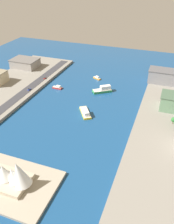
# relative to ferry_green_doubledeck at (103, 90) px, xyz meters

# --- Properties ---
(ground_plane) EXTENTS (440.00, 440.00, 0.00)m
(ground_plane) POSITION_rel_ferry_green_doubledeck_xyz_m (12.45, 42.45, -2.78)
(ground_plane) COLOR navy
(quay_west) EXTENTS (70.00, 240.00, 3.09)m
(quay_west) POSITION_rel_ferry_green_doubledeck_xyz_m (-82.15, 42.45, -1.23)
(quay_west) COLOR gray
(quay_west) RESTS_ON ground_plane
(quay_east) EXTENTS (70.00, 240.00, 3.09)m
(quay_east) POSITION_rel_ferry_green_doubledeck_xyz_m (107.06, 42.45, -1.23)
(quay_east) COLOR gray
(quay_east) RESTS_ON ground_plane
(peninsula_point) EXTENTS (70.25, 43.80, 2.00)m
(peninsula_point) POSITION_rel_ferry_green_doubledeck_xyz_m (21.97, 154.25, -1.78)
(peninsula_point) COLOR #A89E89
(peninsula_point) RESTS_ON ground_plane
(road_strip) EXTENTS (10.88, 228.00, 0.15)m
(road_strip) POSITION_rel_ferry_green_doubledeck_xyz_m (83.09, 42.45, 0.39)
(road_strip) COLOR #38383D
(road_strip) RESTS_ON quay_east
(ferry_green_doubledeck) EXTENTS (23.06, 19.85, 7.50)m
(ferry_green_doubledeck) POSITION_rel_ferry_green_doubledeck_xyz_m (0.00, 0.00, 0.00)
(ferry_green_doubledeck) COLOR #2D8C4C
(ferry_green_doubledeck) RESTS_ON ground_plane
(water_taxi_orange) EXTENTS (12.23, 8.29, 4.17)m
(water_taxi_orange) POSITION_rel_ferry_green_doubledeck_xyz_m (18.51, -32.41, -1.35)
(water_taxi_orange) COLOR orange
(water_taxi_orange) RESTS_ON ground_plane
(ferry_yellow_fast) EXTENTS (18.85, 23.37, 5.94)m
(ferry_yellow_fast) POSITION_rel_ferry_green_doubledeck_xyz_m (2.10, 53.30, -0.71)
(ferry_yellow_fast) COLOR yellow
(ferry_yellow_fast) RESTS_ON ground_plane
(tugboat_red) EXTENTS (13.08, 4.70, 3.93)m
(tugboat_red) POSITION_rel_ferry_green_doubledeck_xyz_m (54.43, 11.10, -1.27)
(tugboat_red) COLOR red
(tugboat_red) RESTS_ON ground_plane
(warehouse_low_gray) EXTENTS (35.94, 21.23, 16.13)m
(warehouse_low_gray) POSITION_rel_ferry_green_doubledeck_xyz_m (-63.23, -44.92, 8.41)
(warehouse_low_gray) COLOR gray
(warehouse_low_gray) RESTS_ON quay_west
(carpark_squat_concrete) EXTENTS (36.80, 27.18, 11.64)m
(carpark_squat_concrete) POSITION_rel_ferry_green_doubledeck_xyz_m (125.18, -29.91, 6.17)
(carpark_squat_concrete) COLOR gray
(carpark_squat_concrete) RESTS_ON quay_east
(hatchback_blue) EXTENTS (2.09, 4.65, 1.63)m
(hatchback_blue) POSITION_rel_ferry_green_doubledeck_xyz_m (80.53, 31.75, 1.26)
(hatchback_blue) COLOR black
(hatchback_blue) RESTS_ON road_strip
(pickup_red) EXTENTS (2.05, 4.41, 1.64)m
(pickup_red) POSITION_rel_ferry_green_doubledeck_xyz_m (79.06, -3.12, 1.26)
(pickup_red) COLOR black
(pickup_red) RESTS_ON road_strip
(traffic_light_waterfront) EXTENTS (0.36, 0.36, 6.50)m
(traffic_light_waterfront) POSITION_rel_ferry_green_doubledeck_xyz_m (76.05, 39.28, 4.66)
(traffic_light_waterfront) COLOR black
(traffic_light_waterfront) RESTS_ON quay_east
(opera_landmark) EXTENTS (44.24, 21.07, 21.61)m
(opera_landmark) POSITION_rel_ferry_green_doubledeck_xyz_m (23.07, 154.25, 7.52)
(opera_landmark) COLOR #BCAD93
(opera_landmark) RESTS_ON peninsula_point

